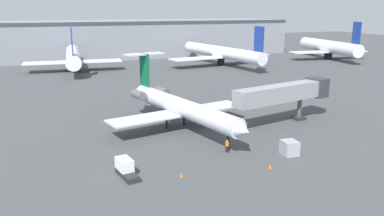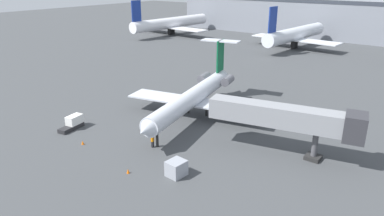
{
  "view_description": "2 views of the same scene",
  "coord_description": "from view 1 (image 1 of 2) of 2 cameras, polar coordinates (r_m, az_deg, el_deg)",
  "views": [
    {
      "loc": [
        -23.61,
        -55.29,
        18.1
      ],
      "look_at": [
        -3.06,
        -2.54,
        3.75
      ],
      "focal_mm": 37.04,
      "sensor_mm": 36.0,
      "label": 1
    },
    {
      "loc": [
        28.19,
        -43.04,
        21.45
      ],
      "look_at": [
        -2.12,
        -3.28,
        2.91
      ],
      "focal_mm": 33.68,
      "sensor_mm": 36.0,
      "label": 2
    }
  ],
  "objects": [
    {
      "name": "traffic_cone_mid",
      "position": [
        47.26,
        11.17,
        -8.23
      ],
      "size": [
        0.36,
        0.36,
        0.55
      ],
      "color": "orange",
      "rests_on": "ground_plane"
    },
    {
      "name": "parked_airliner_centre",
      "position": [
        128.66,
        4.26,
        7.96
      ],
      "size": [
        35.67,
        41.99,
        13.15
      ],
      "color": "silver",
      "rests_on": "ground_plane"
    },
    {
      "name": "baggage_tug_lead",
      "position": [
        44.9,
        -9.52,
        -8.6
      ],
      "size": [
        2.05,
        4.18,
        1.9
      ],
      "color": "#262628",
      "rests_on": "ground_plane"
    },
    {
      "name": "ground_crew_marshaller",
      "position": [
        51.31,
        5.07,
        -5.48
      ],
      "size": [
        0.32,
        0.44,
        1.69
      ],
      "color": "black",
      "rests_on": "ground_plane"
    },
    {
      "name": "jet_bridge",
      "position": [
        65.2,
        13.64,
        2.17
      ],
      "size": [
        18.98,
        6.92,
        6.64
      ],
      "color": "gray",
      "rests_on": "ground_plane"
    },
    {
      "name": "regional_jet",
      "position": [
        60.52,
        -1.91,
        0.33
      ],
      "size": [
        22.95,
        30.1,
        10.54
      ],
      "color": "silver",
      "rests_on": "ground_plane"
    },
    {
      "name": "parked_airliner_west_mid",
      "position": [
        120.96,
        -16.76,
        7.07
      ],
      "size": [
        27.91,
        32.98,
        13.41
      ],
      "color": "silver",
      "rests_on": "ground_plane"
    },
    {
      "name": "cargo_container_uld",
      "position": [
        51.86,
        13.87,
        -5.58
      ],
      "size": [
        2.0,
        2.2,
        1.81
      ],
      "color": "#999EA8",
      "rests_on": "ground_plane"
    },
    {
      "name": "terminal_building",
      "position": [
        154.25,
        -12.6,
        9.66
      ],
      "size": [
        143.26,
        25.09,
        13.46
      ],
      "color": "gray",
      "rests_on": "ground_plane"
    },
    {
      "name": "ground_plane",
      "position": [
        62.8,
        1.76,
        -2.59
      ],
      "size": [
        400.0,
        400.0,
        0.1
      ],
      "primitive_type": "cube",
      "color": "#424447"
    },
    {
      "name": "parked_airliner_east_mid",
      "position": [
        151.97,
        19.14,
        8.31
      ],
      "size": [
        28.83,
        33.97,
        13.78
      ],
      "color": "silver",
      "rests_on": "ground_plane"
    },
    {
      "name": "traffic_cone_near",
      "position": [
        44.21,
        -1.5,
        -9.56
      ],
      "size": [
        0.36,
        0.36,
        0.55
      ],
      "color": "orange",
      "rests_on": "ground_plane"
    }
  ]
}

